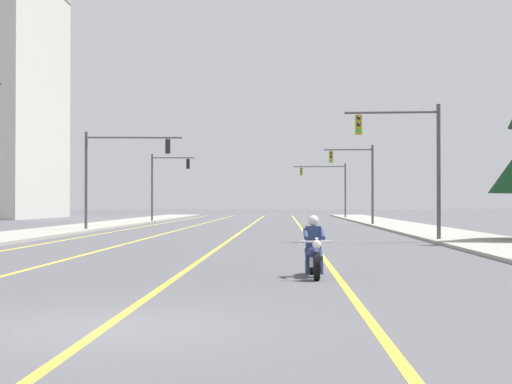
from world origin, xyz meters
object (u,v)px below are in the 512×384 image
object	(u,v)px
motorcycle_with_rider	(314,252)
traffic_signal_far_right	(330,181)
traffic_signal_near_right	(412,152)
traffic_signal_near_left	(115,164)
traffic_signal_mid_right	(359,173)
traffic_signal_mid_left	(164,178)

from	to	relation	value
motorcycle_with_rider	traffic_signal_far_right	xyz separation A→B (m)	(4.58, 68.92, 3.57)
traffic_signal_near_right	traffic_signal_near_left	size ratio (longest dim) A/B	1.00
traffic_signal_near_left	traffic_signal_mid_right	world-z (taller)	same
motorcycle_with_rider	traffic_signal_near_left	size ratio (longest dim) A/B	0.35
motorcycle_with_rider	traffic_signal_mid_left	distance (m)	52.79
motorcycle_with_rider	traffic_signal_near_right	xyz separation A→B (m)	(5.07, 16.66, 3.47)
traffic_signal_near_left	traffic_signal_mid_left	size ratio (longest dim) A/B	1.00
traffic_signal_mid_right	traffic_signal_near_right	bearing A→B (deg)	-90.09
traffic_signal_near_left	traffic_signal_mid_left	world-z (taller)	same
traffic_signal_mid_left	traffic_signal_far_right	xyz separation A→B (m)	(16.09, 17.52, 0.12)
traffic_signal_near_left	traffic_signal_far_right	world-z (taller)	same
traffic_signal_near_left	traffic_signal_mid_right	xyz separation A→B (m)	(16.36, 11.58, -0.14)
traffic_signal_mid_left	motorcycle_with_rider	bearing A→B (deg)	-77.39
traffic_signal_mid_right	traffic_signal_near_left	bearing A→B (deg)	-144.70
traffic_signal_near_right	traffic_signal_mid_left	distance (m)	38.50
motorcycle_with_rider	traffic_signal_near_left	xyz separation A→B (m)	(-11.24, 29.65, 3.58)
traffic_signal_near_right	traffic_signal_far_right	world-z (taller)	same
traffic_signal_far_right	traffic_signal_near_left	bearing A→B (deg)	-111.95
traffic_signal_near_right	traffic_signal_mid_right	xyz separation A→B (m)	(0.04, 24.57, -0.03)
traffic_signal_near_left	motorcycle_with_rider	bearing A→B (deg)	-69.23
traffic_signal_near_right	traffic_signal_far_right	xyz separation A→B (m)	(-0.49, 52.26, 0.10)
traffic_signal_mid_left	traffic_signal_near_left	bearing A→B (deg)	-89.31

